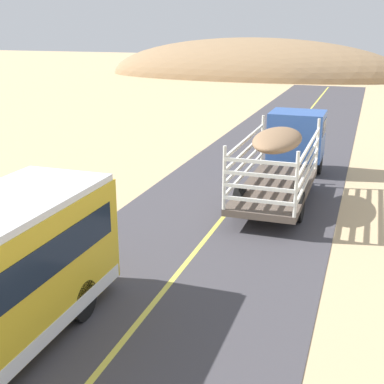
% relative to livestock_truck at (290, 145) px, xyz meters
% --- Properties ---
extents(livestock_truck, '(2.53, 9.70, 3.02)m').
position_rel_livestock_truck_xyz_m(livestock_truck, '(0.00, 0.00, 0.00)').
color(livestock_truck, '#3359A5').
rests_on(livestock_truck, road_surface).
extents(distant_hill, '(40.95, 16.55, 10.27)m').
position_rel_livestock_truck_xyz_m(distant_hill, '(-12.54, 48.91, -1.79)').
color(distant_hill, '#957553').
rests_on(distant_hill, ground).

